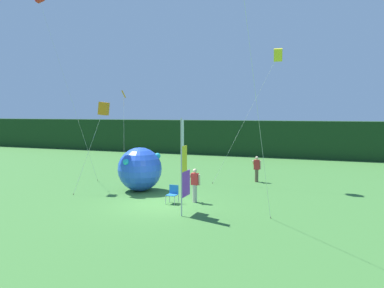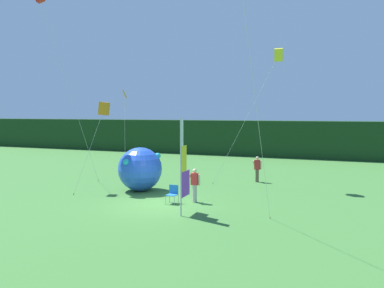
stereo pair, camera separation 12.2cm
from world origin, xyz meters
TOP-DOWN VIEW (x-y plane):
  - ground_plane at (0.00, 0.00)m, footprint 120.00×120.00m
  - distant_treeline at (0.00, 22.41)m, footprint 80.00×2.40m
  - banner_flag at (1.83, -1.24)m, footprint 0.06×1.03m
  - person_near_banner at (1.50, 1.04)m, footprint 0.55×0.48m
  - person_mid_field at (-5.32, 6.42)m, footprint 0.55×0.48m
  - person_far_left at (3.31, 7.63)m, footprint 0.55×0.48m
  - inflatable_balloon at (-2.37, 2.48)m, footprint 2.49×2.52m
  - folding_chair at (0.56, 0.45)m, footprint 0.51×0.51m
  - kite_orange_diamond_0 at (-9.20, 12.26)m, footprint 2.22×3.60m
  - kite_orange_box_1 at (-4.28, 1.86)m, footprint 1.30×1.92m
  - kite_yellow_box_4 at (4.61, 6.99)m, footprint 4.08×1.31m

SIDE VIEW (x-z plane):
  - ground_plane at x=0.00m, z-range 0.00..0.00m
  - folding_chair at x=0.56m, z-range 0.07..0.96m
  - person_mid_field at x=-5.32m, z-range 0.05..1.70m
  - person_far_left at x=3.31m, z-range 0.05..1.71m
  - person_near_banner at x=1.50m, z-range 0.06..1.74m
  - inflatable_balloon at x=-2.37m, z-range 0.00..2.50m
  - distant_treeline at x=0.00m, z-range 0.00..3.63m
  - banner_flag at x=1.83m, z-range -0.09..4.14m
  - kite_orange_box_1 at x=-4.28m, z-range 2.13..7.19m
  - kite_orange_diamond_0 at x=-9.20m, z-range 2.42..8.81m
  - kite_yellow_box_4 at x=4.61m, z-range 3.71..12.03m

